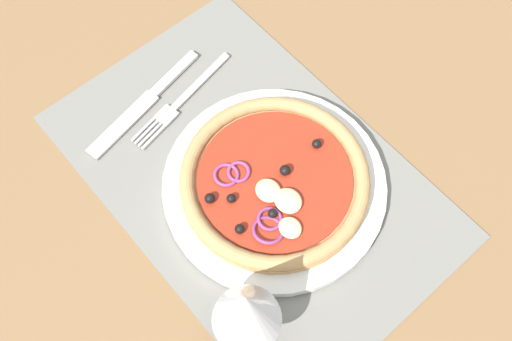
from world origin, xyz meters
TOP-DOWN VIEW (x-y plane):
  - ground_plane at (0.00, 0.00)cm, footprint 190.00×140.00cm
  - placemat at (0.00, 0.00)cm, footprint 49.94×32.43cm
  - plate at (-3.42, -0.88)cm, footprint 27.28×27.28cm
  - pizza at (-3.48, -0.80)cm, footprint 22.85×22.85cm
  - fork at (13.93, 0.58)cm, footprint 4.87×17.96cm
  - knife at (16.88, 4.04)cm, footprint 5.41×19.95cm
  - wine_glass at (-14.45, 12.85)cm, footprint 7.20×7.20cm

SIDE VIEW (x-z plane):
  - ground_plane at x=0.00cm, z-range -2.40..0.00cm
  - placemat at x=0.00cm, z-range 0.00..0.40cm
  - fork at x=13.93cm, z-range 0.40..0.84cm
  - knife at x=16.88cm, z-range 0.35..0.96cm
  - plate at x=-3.42cm, z-range 0.40..1.84cm
  - pizza at x=-3.48cm, z-range 1.61..4.23cm
  - wine_glass at x=-14.45cm, z-range 2.61..17.51cm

